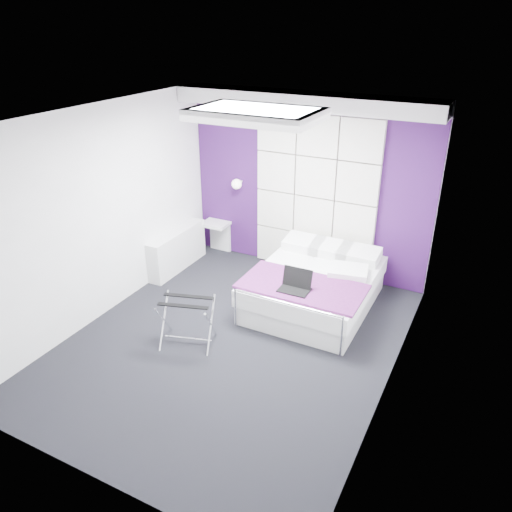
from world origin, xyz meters
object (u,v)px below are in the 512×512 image
(radiator, at_px, (177,250))
(nightstand, at_px, (215,224))
(bed, at_px, (314,287))
(luggage_rack, at_px, (187,322))
(laptop, at_px, (296,285))
(wall_lamp, at_px, (238,183))

(radiator, bearing_deg, nightstand, 71.57)
(bed, bearing_deg, nightstand, 158.29)
(luggage_rack, height_order, laptop, laptop)
(nightstand, bearing_deg, wall_lamp, 5.71)
(radiator, xyz_separation_m, laptop, (2.19, -0.63, 0.27))
(radiator, distance_m, nightstand, 0.79)
(luggage_rack, bearing_deg, bed, 38.70)
(nightstand, bearing_deg, bed, -21.71)
(wall_lamp, relative_size, radiator, 0.12)
(bed, height_order, laptop, laptop)
(wall_lamp, xyz_separation_m, laptop, (1.55, -1.39, -0.65))
(wall_lamp, relative_size, laptop, 0.41)
(wall_lamp, height_order, radiator, wall_lamp)
(radiator, bearing_deg, laptop, -16.03)
(bed, distance_m, nightstand, 2.16)
(luggage_rack, bearing_deg, laptop, 26.46)
(nightstand, relative_size, luggage_rack, 0.71)
(bed, relative_size, nightstand, 4.40)
(laptop, bearing_deg, luggage_rack, -137.28)
(bed, bearing_deg, wall_lamp, 152.37)
(wall_lamp, bearing_deg, radiator, -130.10)
(bed, bearing_deg, laptop, -93.81)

